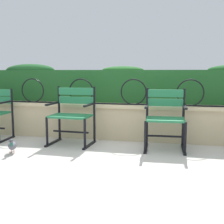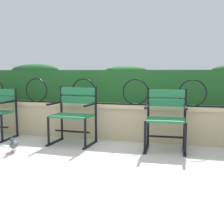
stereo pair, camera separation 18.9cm
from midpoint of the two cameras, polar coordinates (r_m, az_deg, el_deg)
name	(u,v)px [view 2 (the right image)]	position (r m, az deg, el deg)	size (l,w,h in m)	color
ground_plane	(109,153)	(4.01, 0.82, -8.08)	(60.00, 60.00, 0.00)	#BCB7AD
stone_wall	(124,121)	(4.82, 3.50, -1.84)	(6.24, 0.41, 0.58)	#C6B289
iron_arch_fence	(111,93)	(4.73, 0.92, 3.70)	(5.72, 0.02, 0.42)	black
hedge_row	(128,84)	(5.16, 4.22, 5.46)	(6.11, 0.48, 0.67)	#1E5123
park_chair_centre_left	(74,113)	(4.51, -6.27, -0.23)	(0.66, 0.55, 0.88)	#237547
park_chair_centre_right	(166,117)	(4.21, 11.80, -1.04)	(0.60, 0.55, 0.87)	#237547
pigeon_near_chairs	(14,144)	(4.25, -17.47, -6.01)	(0.16, 0.28, 0.22)	#5B5B66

